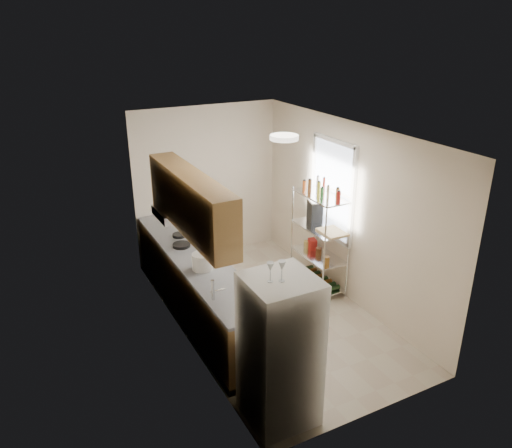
# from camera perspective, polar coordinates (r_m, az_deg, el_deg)

# --- Properties ---
(room) EXTENTS (2.52, 4.42, 2.62)m
(room) POSITION_cam_1_polar(r_m,az_deg,el_deg) (6.58, 1.68, -0.48)
(room) COLOR #BBAE97
(room) RESTS_ON ground
(counter_run) EXTENTS (0.63, 3.51, 0.90)m
(counter_run) POSITION_cam_1_polar(r_m,az_deg,el_deg) (6.96, -6.85, -7.03)
(counter_run) COLOR #9C6D42
(counter_run) RESTS_ON ground
(upper_cabinets) EXTENTS (0.33, 2.20, 0.72)m
(upper_cabinets) POSITION_cam_1_polar(r_m,az_deg,el_deg) (6.07, -7.48, 2.50)
(upper_cabinets) COLOR #9C6D42
(upper_cabinets) RESTS_ON room
(range_hood) EXTENTS (0.50, 0.60, 0.12)m
(range_hood) POSITION_cam_1_polar(r_m,az_deg,el_deg) (6.94, -9.20, 1.29)
(range_hood) COLOR #B7BABC
(range_hood) RESTS_ON room
(window) EXTENTS (0.06, 1.00, 1.46)m
(window) POSITION_cam_1_polar(r_m,az_deg,el_deg) (7.39, 8.72, 3.95)
(window) COLOR white
(window) RESTS_ON room
(bakers_rack) EXTENTS (0.45, 0.90, 1.73)m
(bakers_rack) POSITION_cam_1_polar(r_m,az_deg,el_deg) (7.38, 7.38, 0.34)
(bakers_rack) COLOR silver
(bakers_rack) RESTS_ON ground
(ceiling_dome) EXTENTS (0.34, 0.34, 0.05)m
(ceiling_dome) POSITION_cam_1_polar(r_m,az_deg,el_deg) (5.94, 3.25, 9.86)
(ceiling_dome) COLOR white
(ceiling_dome) RESTS_ON room
(refrigerator) EXTENTS (0.67, 0.67, 1.62)m
(refrigerator) POSITION_cam_1_polar(r_m,az_deg,el_deg) (5.10, 2.72, -14.26)
(refrigerator) COLOR white
(refrigerator) RESTS_ON ground
(wine_glass_a) EXTENTS (0.07, 0.07, 0.20)m
(wine_glass_a) POSITION_cam_1_polar(r_m,az_deg,el_deg) (4.57, 1.65, -5.52)
(wine_glass_a) COLOR silver
(wine_glass_a) RESTS_ON refrigerator
(wine_glass_b) EXTENTS (0.07, 0.07, 0.21)m
(wine_glass_b) POSITION_cam_1_polar(r_m,az_deg,el_deg) (4.58, 2.97, -5.40)
(wine_glass_b) COLOR silver
(wine_glass_b) RESTS_ON refrigerator
(rice_cooker) EXTENTS (0.26, 0.26, 0.21)m
(rice_cooker) POSITION_cam_1_polar(r_m,az_deg,el_deg) (6.38, -6.16, -4.27)
(rice_cooker) COLOR silver
(rice_cooker) RESTS_ON counter_run
(frying_pan_large) EXTENTS (0.25, 0.25, 0.04)m
(frying_pan_large) POSITION_cam_1_polar(r_m,az_deg,el_deg) (7.06, -8.51, -2.41)
(frying_pan_large) COLOR black
(frying_pan_large) RESTS_ON counter_run
(frying_pan_small) EXTENTS (0.25, 0.25, 0.04)m
(frying_pan_small) POSITION_cam_1_polar(r_m,az_deg,el_deg) (7.39, -8.75, -1.27)
(frying_pan_small) COLOR black
(frying_pan_small) RESTS_ON counter_run
(cutting_board) EXTENTS (0.33, 0.42, 0.03)m
(cutting_board) POSITION_cam_1_polar(r_m,az_deg,el_deg) (7.23, 8.72, -0.92)
(cutting_board) COLOR tan
(cutting_board) RESTS_ON bakers_rack
(espresso_machine) EXTENTS (0.25, 0.31, 0.31)m
(espresso_machine) POSITION_cam_1_polar(r_m,az_deg,el_deg) (7.63, 6.74, 1.59)
(espresso_machine) COLOR black
(espresso_machine) RESTS_ON bakers_rack
(storage_bag) EXTENTS (0.13, 0.17, 0.17)m
(storage_bag) POSITION_cam_1_polar(r_m,az_deg,el_deg) (7.73, 6.46, -2.30)
(storage_bag) COLOR #B01E15
(storage_bag) RESTS_ON bakers_rack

